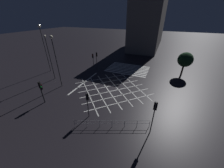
{
  "coord_description": "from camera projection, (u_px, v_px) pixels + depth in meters",
  "views": [
    {
      "loc": [
        -7.63,
        18.19,
        11.92
      ],
      "look_at": [
        0.0,
        0.0,
        0.89
      ],
      "focal_mm": 20.0,
      "sensor_mm": 36.0,
      "label": 1
    }
  ],
  "objects": [
    {
      "name": "street_tree_far",
      "position": [
        185.0,
        60.0,
        26.24
      ],
      "size": [
        3.04,
        3.04,
        5.12
      ],
      "color": "#473323",
      "rests_on": "ground_plane"
    },
    {
      "name": "street_lamp_east",
      "position": [
        49.0,
        52.0,
        23.73
      ],
      "size": [
        0.43,
        0.43,
        8.74
      ],
      "color": "#2D2D30",
      "rests_on": "ground_plane"
    },
    {
      "name": "traffic_light_se_main",
      "position": [
        97.0,
        57.0,
        29.82
      ],
      "size": [
        0.39,
        0.36,
        4.12
      ],
      "rotation": [
        0.0,
        0.0,
        3.14
      ],
      "color": "#2D2D30",
      "rests_on": "ground_plane"
    },
    {
      "name": "traffic_light_ne_main",
      "position": [
        41.0,
        88.0,
        18.09
      ],
      "size": [
        0.39,
        0.36,
        3.59
      ],
      "rotation": [
        0.0,
        0.0,
        3.14
      ],
      "color": "#2D2D30",
      "rests_on": "ground_plane"
    },
    {
      "name": "street_lamp_west",
      "position": [
        55.0,
        53.0,
        20.68
      ],
      "size": [
        0.52,
        0.52,
        9.11
      ],
      "color": "#2D2D30",
      "rests_on": "ground_plane"
    },
    {
      "name": "traffic_light_se_cross",
      "position": [
        93.0,
        58.0,
        30.29
      ],
      "size": [
        0.36,
        0.39,
        3.65
      ],
      "rotation": [
        0.0,
        0.0,
        1.57
      ],
      "color": "#2D2D30",
      "rests_on": "ground_plane"
    },
    {
      "name": "street_lamp_far",
      "position": [
        42.0,
        38.0,
        26.4
      ],
      "size": [
        0.61,
        0.61,
        10.15
      ],
      "color": "#2D2D30",
      "rests_on": "ground_plane"
    },
    {
      "name": "traffic_light_ne_cross",
      "position": [
        42.0,
        89.0,
        18.32
      ],
      "size": [
        0.36,
        0.39,
        3.24
      ],
      "rotation": [
        0.0,
        0.0,
        -1.57
      ],
      "color": "#2D2D30",
      "rests_on": "ground_plane"
    },
    {
      "name": "office_building",
      "position": [
        150.0,
        20.0,
        49.18
      ],
      "size": [
        10.06,
        30.28,
        20.0
      ],
      "rotation": [
        0.0,
        0.0,
        1.57
      ],
      "color": "slate",
      "rests_on": "ground_plane"
    },
    {
      "name": "traffic_light_median_north",
      "position": [
        88.0,
        100.0,
        15.51
      ],
      "size": [
        0.36,
        0.39,
        3.6
      ],
      "rotation": [
        0.0,
        0.0,
        -1.57
      ],
      "color": "#2D2D30",
      "rests_on": "ground_plane"
    },
    {
      "name": "traffic_light_nw_cross",
      "position": [
        154.0,
        112.0,
        12.99
      ],
      "size": [
        0.36,
        0.39,
        4.29
      ],
      "rotation": [
        0.0,
        0.0,
        -1.57
      ],
      "color": "#2D2D30",
      "rests_on": "ground_plane"
    },
    {
      "name": "road_markings",
      "position": [
        122.0,
        75.0,
        28.28
      ],
      "size": [
        14.95,
        21.03,
        0.01
      ],
      "color": "silver",
      "rests_on": "ground_plane"
    },
    {
      "name": "ground_plane",
      "position": [
        112.0,
        88.0,
        23.03
      ],
      "size": [
        200.0,
        200.0,
        0.0
      ],
      "primitive_type": "plane",
      "color": "black"
    },
    {
      "name": "pedestrian_railing",
      "position": [
        112.0,
        123.0,
        14.8
      ],
      "size": [
        8.33,
        3.52,
        1.05
      ],
      "rotation": [
        0.0,
        0.0,
        -2.74
      ],
      "color": "gray",
      "rests_on": "ground_plane"
    }
  ]
}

